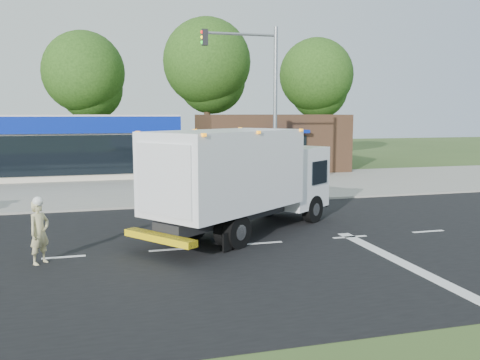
% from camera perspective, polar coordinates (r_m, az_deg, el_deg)
% --- Properties ---
extents(ground, '(120.00, 120.00, 0.00)m').
position_cam_1_polar(ground, '(16.19, 2.69, -7.14)').
color(ground, '#385123').
rests_on(ground, ground).
extents(road_asphalt, '(60.00, 14.00, 0.02)m').
position_cam_1_polar(road_asphalt, '(16.18, 2.69, -7.12)').
color(road_asphalt, black).
rests_on(road_asphalt, ground).
extents(sidewalk, '(60.00, 2.40, 0.12)m').
position_cam_1_polar(sidewalk, '(23.94, -3.40, -2.20)').
color(sidewalk, gray).
rests_on(sidewalk, ground).
extents(parking_apron, '(60.00, 9.00, 0.02)m').
position_cam_1_polar(parking_apron, '(29.58, -5.73, -0.47)').
color(parking_apron, gray).
rests_on(parking_apron, ground).
extents(lane_markings, '(55.20, 7.00, 0.01)m').
position_cam_1_polar(lane_markings, '(15.44, 9.08, -7.88)').
color(lane_markings, silver).
rests_on(lane_markings, road_asphalt).
extents(ems_box_truck, '(7.91, 6.78, 3.56)m').
position_cam_1_polar(ems_box_truck, '(17.12, 0.21, 0.68)').
color(ems_box_truck, black).
rests_on(ems_box_truck, ground).
extents(emergency_worker, '(0.74, 0.76, 1.87)m').
position_cam_1_polar(emergency_worker, '(14.86, -21.61, -5.36)').
color(emergency_worker, '#C2B781').
rests_on(emergency_worker, ground).
extents(retail_strip_mall, '(18.00, 6.20, 4.00)m').
position_cam_1_polar(retail_strip_mall, '(35.12, -22.12, 3.56)').
color(retail_strip_mall, beige).
rests_on(retail_strip_mall, ground).
extents(brown_storefront, '(10.00, 6.70, 4.00)m').
position_cam_1_polar(brown_storefront, '(36.89, 3.45, 4.24)').
color(brown_storefront, '#382316').
rests_on(brown_storefront, ground).
extents(traffic_signal_pole, '(3.51, 0.25, 8.00)m').
position_cam_1_polar(traffic_signal_pole, '(23.63, 2.49, 9.52)').
color(traffic_signal_pole, gray).
rests_on(traffic_signal_pole, ground).
extents(background_trees, '(36.77, 7.39, 12.10)m').
position_cam_1_polar(background_trees, '(43.36, -10.20, 11.73)').
color(background_trees, '#332114').
rests_on(background_trees, ground).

